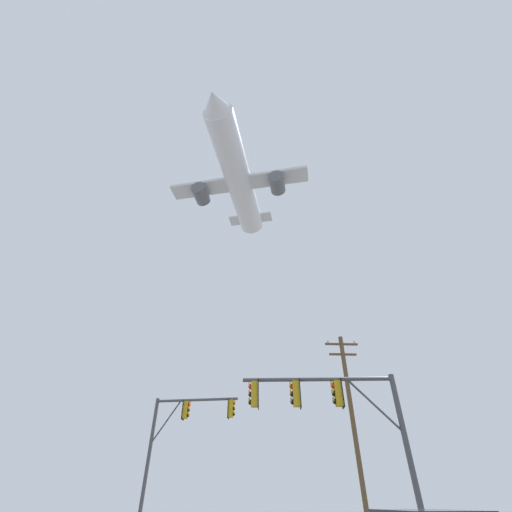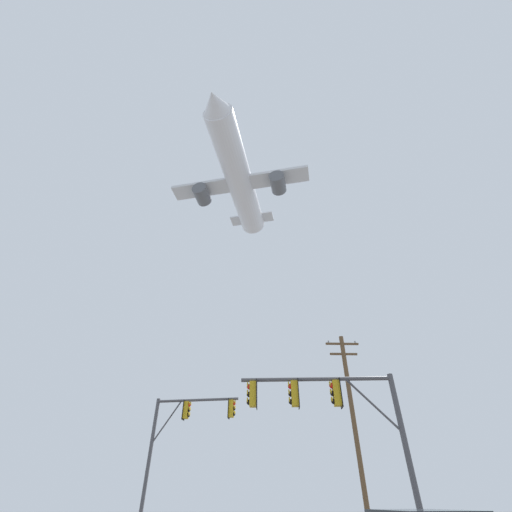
{
  "view_description": "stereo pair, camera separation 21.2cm",
  "coord_description": "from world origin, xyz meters",
  "px_view_note": "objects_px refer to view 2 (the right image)",
  "views": [
    {
      "loc": [
        0.57,
        -5.37,
        1.75
      ],
      "look_at": [
        1.35,
        13.77,
        15.48
      ],
      "focal_mm": 24.05,
      "sensor_mm": 36.0,
      "label": 1
    },
    {
      "loc": [
        0.78,
        -5.37,
        1.75
      ],
      "look_at": [
        1.35,
        13.77,
        15.48
      ],
      "focal_mm": 24.05,
      "sensor_mm": 36.0,
      "label": 2
    }
  ],
  "objects_px": {
    "utility_pole": "(353,419)",
    "signal_pole_near": "(333,411)",
    "signal_pole_far": "(181,431)",
    "airplane": "(238,178)"
  },
  "relations": [
    {
      "from": "signal_pole_near",
      "to": "airplane",
      "type": "distance_m",
      "value": 32.62
    },
    {
      "from": "signal_pole_far",
      "to": "utility_pole",
      "type": "xyz_separation_m",
      "value": [
        10.0,
        0.66,
        0.79
      ]
    },
    {
      "from": "utility_pole",
      "to": "airplane",
      "type": "relative_size",
      "value": 0.5
    },
    {
      "from": "signal_pole_far",
      "to": "airplane",
      "type": "xyz_separation_m",
      "value": [
        2.28,
        6.7,
        28.34
      ]
    },
    {
      "from": "airplane",
      "to": "signal_pole_near",
      "type": "bearing_deg",
      "value": -72.81
    },
    {
      "from": "signal_pole_near",
      "to": "signal_pole_far",
      "type": "bearing_deg",
      "value": 130.73
    },
    {
      "from": "signal_pole_near",
      "to": "airplane",
      "type": "bearing_deg",
      "value": 107.19
    },
    {
      "from": "signal_pole_far",
      "to": "utility_pole",
      "type": "distance_m",
      "value": 10.05
    },
    {
      "from": "utility_pole",
      "to": "signal_pole_near",
      "type": "bearing_deg",
      "value": -110.56
    },
    {
      "from": "signal_pole_far",
      "to": "utility_pole",
      "type": "bearing_deg",
      "value": 3.78
    }
  ]
}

